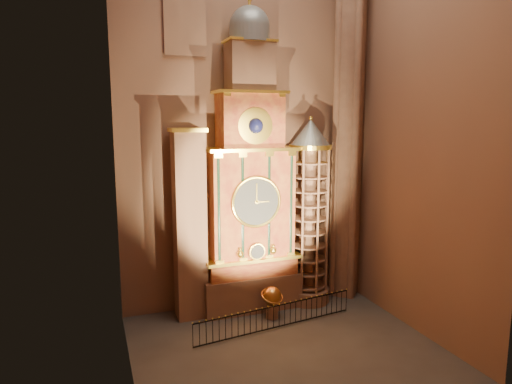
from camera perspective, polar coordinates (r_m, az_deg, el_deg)
name	(u,v)px	position (r m, az deg, el deg)	size (l,w,h in m)	color
floor	(285,347)	(22.78, 3.68, -18.81)	(14.00, 14.00, 0.00)	#383330
wall_back	(244,113)	(25.71, -1.54, 9.89)	(22.00, 22.00, 0.00)	#8C644B
wall_left	(120,110)	(18.40, -16.63, 9.78)	(22.00, 22.00, 0.00)	#8C644B
wall_right	(420,112)	(23.84, 19.77, 9.41)	(22.00, 22.00, 0.00)	#8C644B
astronomical_clock	(250,192)	(25.05, -0.74, -0.01)	(5.60, 2.41, 16.70)	#8C634C
portrait_tower	(190,224)	(24.47, -8.30, -3.98)	(1.80, 1.60, 10.20)	#8C634C
stair_turret	(309,214)	(26.43, 6.64, -2.70)	(2.50, 2.50, 10.80)	#8C634C
gothic_pier	(349,113)	(27.39, 11.51, 9.67)	(2.04, 2.04, 22.00)	#8C634C
stained_glass_window	(184,3)	(25.45, -8.93, 22.29)	(2.20, 0.14, 5.20)	navy
celestial_globe	(272,299)	(25.21, 2.02, -13.27)	(1.48, 1.44, 1.76)	#8C634C
iron_railing	(276,317)	(24.18, 2.57, -15.32)	(8.96, 1.27, 1.22)	black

